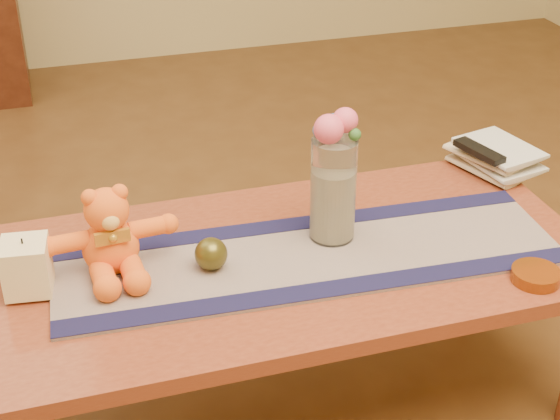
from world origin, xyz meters
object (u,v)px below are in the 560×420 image
object	(u,v)px
amber_dish	(536,276)
teddy_bear	(109,231)
bronze_ball	(211,254)
glass_vase	(333,190)
tv_remote	(479,151)
pillar_candle	(27,266)
book_bottom	(473,173)

from	to	relation	value
amber_dish	teddy_bear	bearing A→B (deg)	160.65
bronze_ball	glass_vase	bearing A→B (deg)	9.24
tv_remote	amber_dish	distance (m)	0.50
pillar_candle	glass_vase	xyz separation A→B (m)	(0.72, 0.02, 0.07)
glass_vase	teddy_bear	bearing A→B (deg)	178.20
bronze_ball	teddy_bear	bearing A→B (deg)	162.77
pillar_candle	book_bottom	distance (m)	1.23
book_bottom	glass_vase	bearing A→B (deg)	-177.71
bronze_ball	amber_dish	xyz separation A→B (m)	(0.70, -0.25, -0.03)
pillar_candle	book_bottom	size ratio (longest dim) A/B	0.54
tv_remote	book_bottom	bearing A→B (deg)	90.00
bronze_ball	pillar_candle	bearing A→B (deg)	175.02
teddy_bear	bronze_ball	distance (m)	0.24
bronze_ball	book_bottom	bearing A→B (deg)	16.70
glass_vase	amber_dish	distance (m)	0.50
pillar_candle	bronze_ball	world-z (taller)	pillar_candle
teddy_bear	pillar_candle	size ratio (longest dim) A/B	2.47
teddy_bear	bronze_ball	bearing A→B (deg)	-21.43
teddy_bear	book_bottom	bearing A→B (deg)	5.44
bronze_ball	tv_remote	xyz separation A→B (m)	(0.81, 0.23, 0.04)
glass_vase	bronze_ball	bearing A→B (deg)	-170.76
glass_vase	tv_remote	size ratio (longest dim) A/B	1.62
pillar_candle	glass_vase	size ratio (longest dim) A/B	0.46
teddy_bear	glass_vase	xyz separation A→B (m)	(0.53, -0.02, 0.03)
tv_remote	glass_vase	bearing A→B (deg)	-175.79
tv_remote	bronze_ball	bearing A→B (deg)	-179.86
pillar_candle	tv_remote	xyz separation A→B (m)	(1.22, 0.20, 0.02)
teddy_bear	tv_remote	distance (m)	1.04
glass_vase	book_bottom	distance (m)	0.54
book_bottom	amber_dish	distance (m)	0.51
bronze_ball	tv_remote	distance (m)	0.84
glass_vase	tv_remote	world-z (taller)	glass_vase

